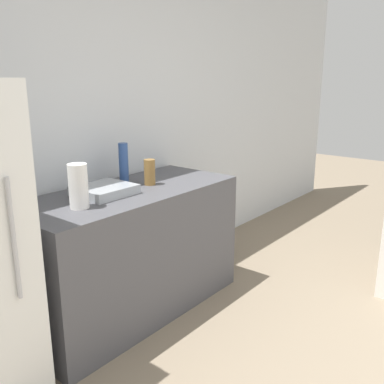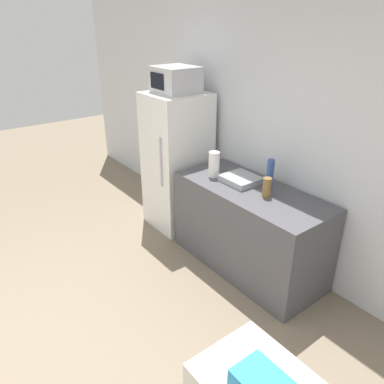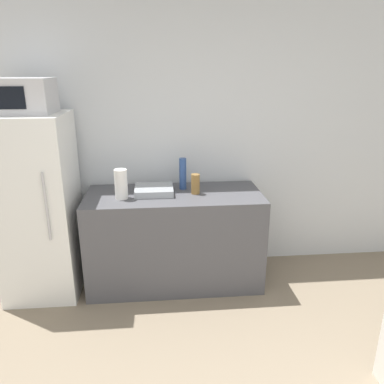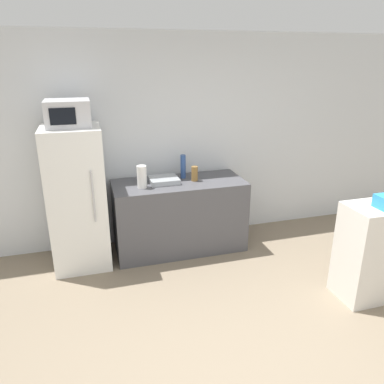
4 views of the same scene
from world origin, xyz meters
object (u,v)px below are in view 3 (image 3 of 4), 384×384
at_px(bottle_short, 195,184).
at_px(bottle_tall, 183,174).
at_px(paper_towel_roll, 121,184).
at_px(refrigerator, 39,207).
at_px(microwave, 23,96).

bearing_deg(bottle_short, bottle_tall, 124.42).
relative_size(bottle_tall, paper_towel_roll, 1.13).
height_order(refrigerator, bottle_short, refrigerator).
xyz_separation_m(bottle_tall, bottle_short, (0.10, -0.15, -0.06)).
bearing_deg(refrigerator, microwave, -105.95).
distance_m(refrigerator, bottle_short, 1.39).
bearing_deg(bottle_short, refrigerator, -179.29).
bearing_deg(bottle_tall, bottle_short, -55.58).
xyz_separation_m(microwave, bottle_tall, (1.28, 0.17, -0.72)).
distance_m(bottle_short, paper_towel_roll, 0.66).
xyz_separation_m(refrigerator, bottle_short, (1.38, 0.02, 0.17)).
distance_m(refrigerator, paper_towel_roll, 0.76).
bearing_deg(bottle_short, paper_towel_roll, -173.62).
relative_size(bottle_short, paper_towel_roll, 0.69).
xyz_separation_m(refrigerator, paper_towel_roll, (0.73, -0.06, 0.21)).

